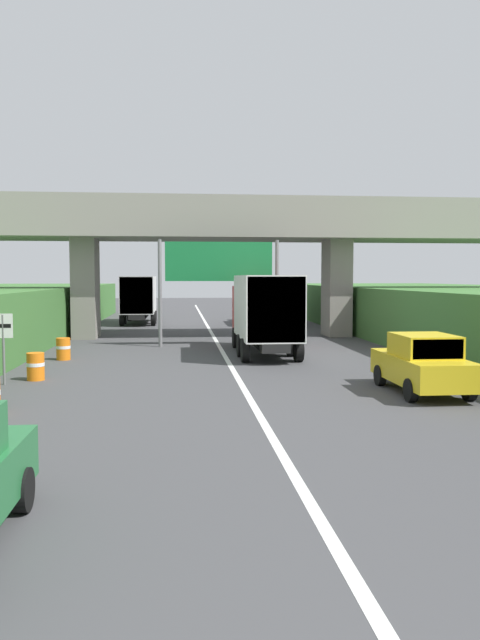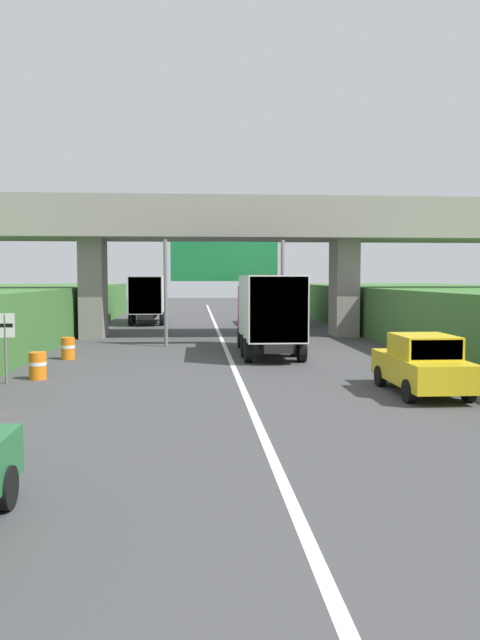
# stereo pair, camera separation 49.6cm
# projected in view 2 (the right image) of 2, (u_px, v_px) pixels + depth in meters

# --- Properties ---
(lane_centre_stripe) EXTENTS (0.20, 93.80, 0.01)m
(lane_centre_stripe) POSITION_uv_depth(u_px,v_px,m) (227.00, 351.00, 27.99)
(lane_centre_stripe) COLOR white
(lane_centre_stripe) RESTS_ON ground
(overpass_bridge) EXTENTS (40.00, 4.80, 7.68)m
(overpass_bridge) POSITION_uv_depth(u_px,v_px,m) (220.00, 234.00, 34.28)
(overpass_bridge) COLOR gray
(overpass_bridge) RESTS_ON ground
(overhead_highway_sign) EXTENTS (5.88, 0.18, 5.18)m
(overhead_highway_sign) POSITION_uv_depth(u_px,v_px,m) (224.00, 268.00, 29.71)
(overhead_highway_sign) COLOR slate
(overhead_highway_sign) RESTS_ON ground
(speed_limit_sign) EXTENTS (0.60, 0.08, 2.23)m
(speed_limit_sign) POSITION_uv_depth(u_px,v_px,m) (5.00, 337.00, 19.25)
(speed_limit_sign) COLOR slate
(speed_limit_sign) RESTS_ON ground
(truck_white) EXTENTS (2.44, 7.30, 3.44)m
(truck_white) POSITION_uv_depth(u_px,v_px,m) (149.00, 297.00, 44.75)
(truck_white) COLOR black
(truck_white) RESTS_ON ground
(truck_red) EXTENTS (2.44, 7.30, 3.44)m
(truck_red) POSITION_uv_depth(u_px,v_px,m) (268.00, 310.00, 26.39)
(truck_red) COLOR black
(truck_red) RESTS_ON ground
(truck_black) EXTENTS (2.44, 7.30, 3.44)m
(truck_black) POSITION_uv_depth(u_px,v_px,m) (284.00, 297.00, 44.00)
(truck_black) COLOR black
(truck_black) RESTS_ON ground
(car_yellow) EXTENTS (1.86, 4.10, 1.72)m
(car_yellow) POSITION_uv_depth(u_px,v_px,m) (422.00, 364.00, 17.60)
(car_yellow) COLOR gold
(car_yellow) RESTS_ON ground
(construction_barrel_3) EXTENTS (0.57, 0.57, 0.90)m
(construction_barrel_3) POSITION_uv_depth(u_px,v_px,m) (38.00, 365.00, 20.14)
(construction_barrel_3) COLOR orange
(construction_barrel_3) RESTS_ON ground
(construction_barrel_4) EXTENTS (0.57, 0.57, 0.90)m
(construction_barrel_4) POSITION_uv_depth(u_px,v_px,m) (68.00, 348.00, 25.07)
(construction_barrel_4) COLOR orange
(construction_barrel_4) RESTS_ON ground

